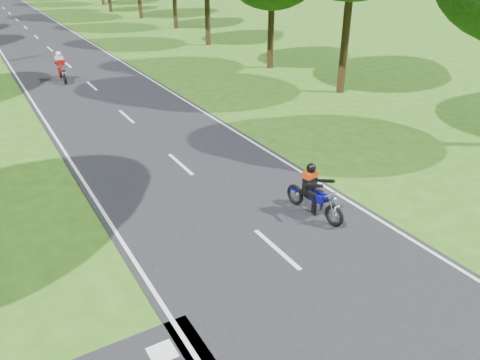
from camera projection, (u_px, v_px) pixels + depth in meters
ground at (328, 295)px, 10.37m from camera, size 160.00×160.00×0.00m
main_road at (17, 20)px, 48.90m from camera, size 7.00×140.00×0.02m
road_markings at (18, 22)px, 47.39m from camera, size 7.40×140.00×0.01m
rider_near_blue at (315, 191)px, 13.11m from camera, size 0.84×1.90×1.53m
rider_far_red at (61, 67)px, 26.38m from camera, size 0.75×1.99×1.63m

